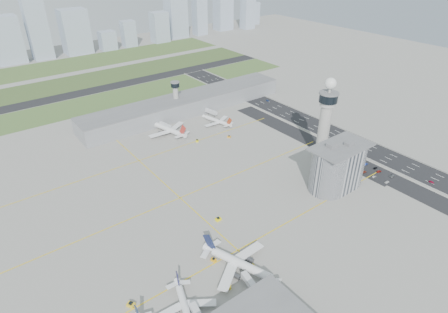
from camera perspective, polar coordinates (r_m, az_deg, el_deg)
ground at (r=247.33m, az=4.95°, el=-6.25°), size 1000.00×1000.00×0.00m
grass_strip_0 at (r=414.69m, az=-18.59°, el=7.88°), size 480.00×50.00×0.08m
grass_strip_1 at (r=482.80m, az=-21.80°, el=10.35°), size 480.00×60.00×0.08m
grass_strip_2 at (r=557.40m, az=-24.38°, el=12.29°), size 480.00×70.00×0.08m
runway at (r=448.01m, az=-20.29°, el=9.20°), size 480.00×22.00×0.10m
highway at (r=325.41m, az=20.27°, el=1.41°), size 28.00×500.00×0.10m
barrier_left at (r=314.44m, az=18.85°, el=0.78°), size 0.60×500.00×1.20m
barrier_right at (r=336.13m, az=21.64°, el=2.18°), size 0.60×500.00×1.20m
landside_road at (r=301.86m, az=19.12°, el=-0.68°), size 18.00×260.00×0.08m
parking_lot at (r=295.15m, az=20.76°, el=-1.74°), size 20.00×44.00×0.10m
taxiway_line_h_0 at (r=209.78m, az=2.12°, el=-14.09°), size 260.00×0.60×0.01m
taxiway_line_h_1 at (r=247.81m, az=-6.71°, el=-6.28°), size 260.00×0.60×0.01m
taxiway_line_h_2 at (r=293.28m, az=-12.83°, el=-0.62°), size 260.00×0.60×0.01m
taxiway_line_v at (r=247.81m, az=-6.71°, el=-6.28°), size 0.60×260.00×0.01m
control_tower at (r=281.87m, az=15.23°, el=5.79°), size 14.00×14.00×64.50m
secondary_tower at (r=362.15m, az=-7.36°, el=9.26°), size 8.60×8.60×31.90m
admin_building at (r=260.74m, az=16.93°, el=-1.47°), size 42.00×24.00×33.50m
terminal_pier at (r=369.21m, az=-5.75°, el=7.96°), size 210.00×32.00×15.80m
airplane_near_b at (r=180.28m, az=-5.92°, el=-21.74°), size 39.03×42.31×9.72m
airplane_near_c at (r=195.70m, az=2.72°, el=-15.51°), size 52.08×56.27×12.85m
airplane_far_a at (r=329.55m, az=-8.77°, el=4.64°), size 48.43×53.53×12.82m
airplane_far_b at (r=343.45m, az=-1.17°, el=5.80°), size 36.45×40.39×9.73m
jet_bridge_near_2 at (r=186.17m, az=5.25°, el=-20.41°), size 5.39×14.31×5.70m
jet_bridge_far_0 at (r=341.48m, az=-9.67°, el=4.84°), size 5.39×14.31×5.70m
jet_bridge_far_1 at (r=364.70m, az=-2.75°, el=6.93°), size 5.39×14.31×5.70m
tug_0 at (r=189.81m, az=-14.00°, el=-21.01°), size 4.01×4.40×2.11m
tug_1 at (r=191.54m, az=0.55°, el=-19.19°), size 4.01×3.86×1.93m
tug_2 at (r=203.69m, az=-1.60°, el=-15.44°), size 2.68×3.27×1.65m
tug_3 at (r=227.82m, az=-0.88°, el=-9.49°), size 3.36×2.32×1.94m
tug_4 at (r=313.78m, az=-4.11°, el=2.45°), size 3.70×3.91×1.88m
tug_5 at (r=319.61m, az=0.77°, el=3.06°), size 3.38×3.59×1.72m
car_lot_0 at (r=283.79m, az=23.58°, el=-3.58°), size 3.85×1.67×1.29m
car_lot_1 at (r=286.62m, az=21.92°, el=-2.86°), size 3.62×1.28×1.19m
car_lot_2 at (r=289.52m, az=20.52°, el=-2.21°), size 4.65×2.56×1.23m
car_lot_3 at (r=291.50m, az=19.74°, el=-1.83°), size 4.12×1.98×1.16m
car_lot_4 at (r=295.71m, az=18.42°, el=-1.10°), size 3.24×1.45×1.08m
car_lot_5 at (r=299.51m, az=17.75°, el=-0.56°), size 3.40×1.52×1.09m
car_lot_6 at (r=292.38m, az=24.29°, el=-2.72°), size 4.81×2.45×1.30m
car_lot_7 at (r=294.34m, az=22.55°, el=-2.09°), size 4.51×2.16×1.27m
car_lot_8 at (r=297.54m, az=22.07°, el=-1.62°), size 3.78×1.63×1.27m
car_lot_9 at (r=300.19m, az=20.83°, el=-1.07°), size 3.83×1.43×1.25m
car_lot_10 at (r=304.13m, az=19.62°, el=-0.42°), size 4.10×2.09×1.11m
car_lot_11 at (r=304.60m, az=18.85°, el=-0.22°), size 4.08×1.75×1.17m
car_hw_0 at (r=297.62m, az=29.07°, el=-3.41°), size 1.86×3.65×1.19m
car_hw_1 at (r=343.33m, az=15.05°, el=3.93°), size 1.94×3.96×1.25m
car_hw_2 at (r=398.42m, az=6.66°, el=8.47°), size 2.34×4.43×1.19m
car_hw_4 at (r=432.49m, az=-0.10°, el=10.44°), size 1.80×3.61×1.18m
skyline_bldg_7 at (r=598.33m, az=-30.21°, el=15.10°), size 35.76×28.61×61.22m
skyline_bldg_8 at (r=597.66m, az=-26.58°, el=17.07°), size 26.33×21.06×83.39m
skyline_bldg_9 at (r=612.02m, az=-21.75°, el=17.27°), size 36.96×29.57×62.11m
skyline_bldg_10 at (r=620.60m, az=-17.31°, el=16.52°), size 23.01×18.41×27.75m
skyline_bldg_11 at (r=631.87m, az=-14.33°, el=17.67°), size 20.22×16.18×38.97m
skyline_bldg_12 at (r=652.13m, az=-9.79°, el=18.86°), size 26.14×20.92×46.89m
skyline_bldg_13 at (r=678.24m, az=-7.35°, el=20.93°), size 32.26×25.81×81.20m
skyline_bldg_14 at (r=696.23m, az=-3.72°, el=20.81°), size 21.59×17.28×68.75m
skyline_bldg_15 at (r=737.30m, az=-0.13°, el=21.17°), size 30.25×24.20×63.40m
skyline_bldg_16 at (r=748.13m, az=3.64°, el=21.57°), size 23.04×18.43×71.56m
skyline_bldg_17 at (r=794.55m, az=4.39°, el=20.93°), size 22.64×18.11×41.06m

